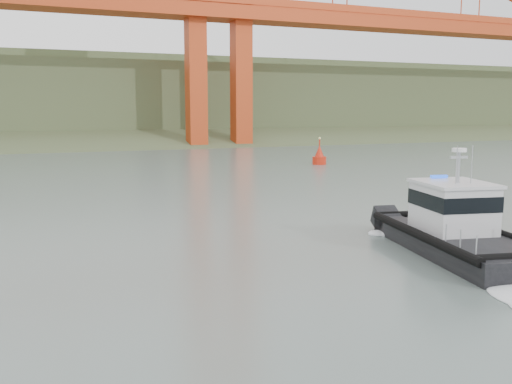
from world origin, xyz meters
TOP-DOWN VIEW (x-y plane):
  - ground at (0.00, 0.00)m, footprint 400.00×400.00m
  - headlands at (0.00, 125.50)m, footprint 500.00×105.36m
  - patrol_boat at (8.10, 2.60)m, footprint 5.58×10.51m
  - nav_buoy at (22.47, 41.01)m, footprint 1.60×1.60m

SIDE VIEW (x-z plane):
  - ground at x=0.00m, z-range 0.00..0.00m
  - nav_buoy at x=22.47m, z-range -0.79..2.54m
  - patrol_boat at x=8.10m, z-range -1.21..3.64m
  - headlands at x=0.00m, z-range -6.52..20.61m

